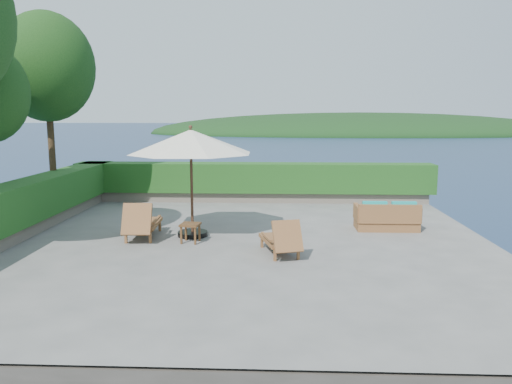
{
  "coord_description": "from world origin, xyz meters",
  "views": [
    {
      "loc": [
        0.84,
        -11.62,
        3.07
      ],
      "look_at": [
        0.3,
        0.8,
        1.1
      ],
      "focal_mm": 35.0,
      "sensor_mm": 36.0,
      "label": 1
    }
  ],
  "objects_px": {
    "patio_umbrella": "(191,143)",
    "wicker_loveseat": "(387,218)",
    "side_table": "(190,227)",
    "lounge_right": "(281,239)",
    "lounge_left": "(142,223)"
  },
  "relations": [
    {
      "from": "lounge_left",
      "to": "side_table",
      "type": "distance_m",
      "value": 1.31
    },
    {
      "from": "side_table",
      "to": "wicker_loveseat",
      "type": "height_order",
      "value": "wicker_loveseat"
    },
    {
      "from": "patio_umbrella",
      "to": "lounge_left",
      "type": "bearing_deg",
      "value": -166.45
    },
    {
      "from": "patio_umbrella",
      "to": "lounge_right",
      "type": "xyz_separation_m",
      "value": [
        2.22,
        -1.6,
        -1.99
      ]
    },
    {
      "from": "patio_umbrella",
      "to": "lounge_left",
      "type": "xyz_separation_m",
      "value": [
        -1.2,
        -0.29,
        -1.95
      ]
    },
    {
      "from": "side_table",
      "to": "lounge_right",
      "type": "bearing_deg",
      "value": -24.15
    },
    {
      "from": "patio_umbrella",
      "to": "lounge_right",
      "type": "height_order",
      "value": "patio_umbrella"
    },
    {
      "from": "patio_umbrella",
      "to": "wicker_loveseat",
      "type": "height_order",
      "value": "patio_umbrella"
    },
    {
      "from": "lounge_right",
      "to": "wicker_loveseat",
      "type": "xyz_separation_m",
      "value": [
        2.82,
        2.51,
        -0.04
      ]
    },
    {
      "from": "lounge_left",
      "to": "lounge_right",
      "type": "bearing_deg",
      "value": -23.84
    },
    {
      "from": "lounge_right",
      "to": "wicker_loveseat",
      "type": "relative_size",
      "value": 0.96
    },
    {
      "from": "lounge_left",
      "to": "wicker_loveseat",
      "type": "height_order",
      "value": "lounge_left"
    },
    {
      "from": "lounge_left",
      "to": "lounge_right",
      "type": "height_order",
      "value": "lounge_left"
    },
    {
      "from": "lounge_left",
      "to": "lounge_right",
      "type": "distance_m",
      "value": 3.67
    },
    {
      "from": "wicker_loveseat",
      "to": "lounge_left",
      "type": "bearing_deg",
      "value": -169.27
    }
  ]
}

